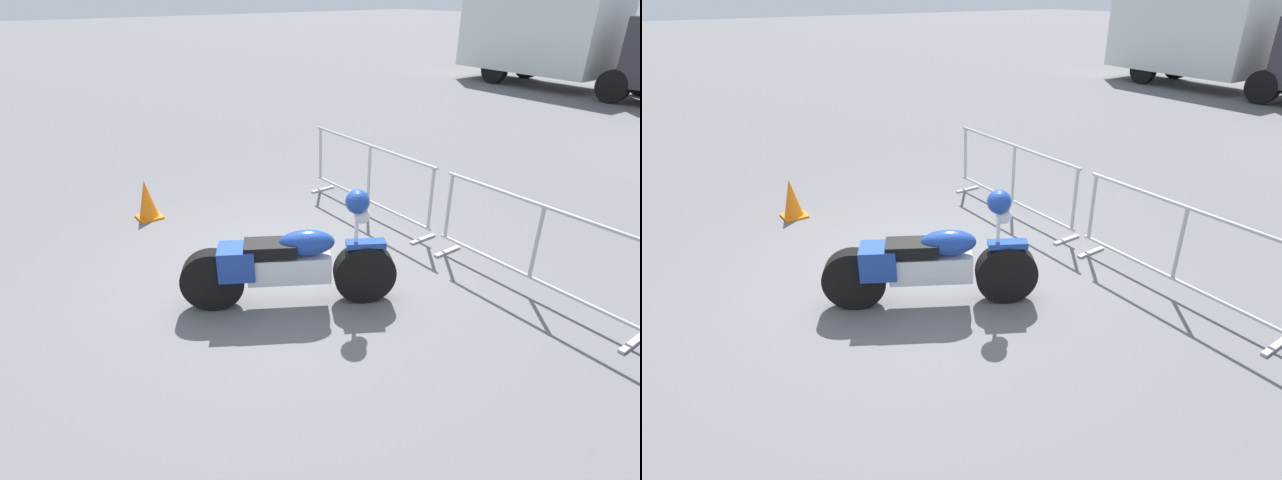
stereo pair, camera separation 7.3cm
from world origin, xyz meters
The scene contains 8 objects.
ground_plane centered at (0.00, 0.00, 0.00)m, with size 120.00×120.00×0.00m, color #5B5B5E.
motorcycle centered at (0.53, -0.25, 0.49)m, with size 1.32×2.06×1.29m.
crowd_barrier_near centered at (-0.85, 2.04, 0.56)m, with size 2.56×0.44×1.07m.
crowd_barrier_far centered at (1.91, 2.04, 0.56)m, with size 2.56×0.44×1.07m.
box_truck centered at (-5.29, 14.24, 1.64)m, with size 7.73×2.37×2.98m.
parked_car_yellow centered at (-9.63, 20.69, 0.70)m, with size 2.06×4.21×1.38m.
parked_car_white centered at (-6.67, 20.61, 0.70)m, with size 2.06×4.20×1.38m.
traffic_cone centered at (-2.61, -0.74, 0.29)m, with size 0.34×0.34×0.59m.
Camera 1 is at (4.43, -2.65, 3.08)m, focal length 28.00 mm.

